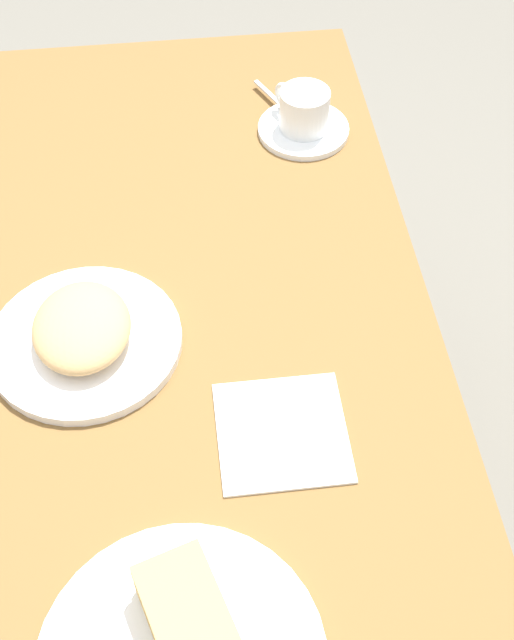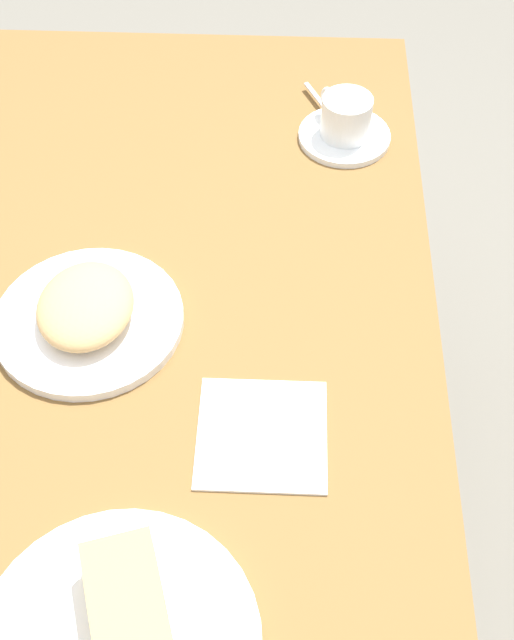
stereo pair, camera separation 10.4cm
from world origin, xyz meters
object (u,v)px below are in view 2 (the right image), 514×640
object	(u,v)px
spoon	(324,106)
sandwich_front	(130,615)
coffee_saucer	(344,136)
coffee_cup	(346,115)
dining_table	(147,374)
side_plate	(89,320)
napkin	(262,434)

from	to	relation	value
spoon	sandwich_front	bearing A→B (deg)	-13.02
coffee_saucer	coffee_cup	world-z (taller)	coffee_cup
dining_table	sandwich_front	distance (m)	0.45
dining_table	side_plate	size ratio (longest dim) A/B	5.34
coffee_cup	spoon	size ratio (longest dim) A/B	1.04
dining_table	coffee_cup	distance (m)	0.49
sandwich_front	napkin	world-z (taller)	sandwich_front
spoon	side_plate	world-z (taller)	spoon
napkin	coffee_cup	bearing A→B (deg)	168.84
coffee_saucer	coffee_cup	bearing A→B (deg)	-146.94
spoon	side_plate	size ratio (longest dim) A/B	0.39
sandwich_front	napkin	size ratio (longest dim) A/B	1.03
coffee_cup	spoon	bearing A→B (deg)	-154.34
dining_table	sandwich_front	world-z (taller)	sandwich_front
dining_table	coffee_saucer	size ratio (longest dim) A/B	9.05
coffee_saucer	napkin	size ratio (longest dim) A/B	0.95
coffee_cup	sandwich_front	bearing A→B (deg)	-16.21
coffee_saucer	spoon	size ratio (longest dim) A/B	1.52
coffee_cup	napkin	distance (m)	0.56
side_plate	napkin	distance (m)	0.28
sandwich_front	coffee_saucer	distance (m)	0.80
dining_table	spoon	bearing A→B (deg)	150.36
dining_table	sandwich_front	xyz separation A→B (m)	(0.41, 0.05, 0.18)
coffee_saucer	coffee_cup	distance (m)	0.04
coffee_cup	spoon	distance (m)	0.08
sandwich_front	coffee_saucer	bearing A→B (deg)	163.69
coffee_saucer	napkin	world-z (taller)	coffee_saucer
spoon	napkin	distance (m)	0.61
spoon	side_plate	xyz separation A→B (m)	(0.45, -0.30, -0.01)
coffee_saucer	spoon	distance (m)	0.07
spoon	side_plate	distance (m)	0.54
coffee_saucer	sandwich_front	bearing A→B (deg)	-16.31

